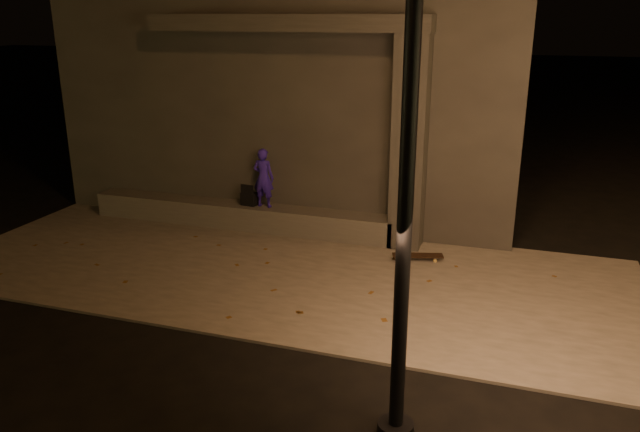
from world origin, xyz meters
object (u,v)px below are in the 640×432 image
(column, at_px, (410,144))
(skateboard, at_px, (418,256))
(skateboarder, at_px, (264,178))
(backpack, at_px, (249,198))

(column, relative_size, skateboard, 4.21)
(skateboarder, bearing_deg, backpack, 1.90)
(column, distance_m, backpack, 3.22)
(skateboarder, distance_m, backpack, 0.51)
(backpack, distance_m, skateboard, 3.42)
(skateboarder, distance_m, skateboard, 3.23)
(backpack, xyz_separation_m, skateboard, (3.32, -0.65, -0.52))
(skateboarder, height_order, skateboard, skateboarder)
(column, height_order, skateboarder, column)
(skateboard, bearing_deg, column, 100.58)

